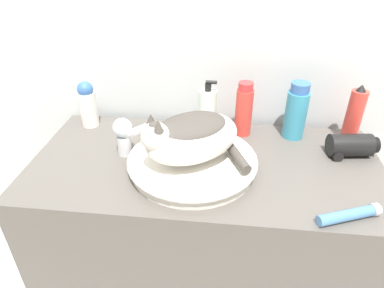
{
  "coord_description": "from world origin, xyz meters",
  "views": [
    {
      "loc": [
        0.06,
        -0.62,
        1.42
      ],
      "look_at": [
        -0.04,
        0.21,
        0.9
      ],
      "focal_mm": 32.0,
      "sensor_mm": 36.0,
      "label": 1
    }
  ],
  "objects_px": {
    "cream_tube": "(350,215)",
    "soap_pump_bottle": "(208,111)",
    "shampoo_bottle_tall": "(244,110)",
    "lotion_bottle_white": "(88,104)",
    "cat": "(191,136)",
    "faucet": "(126,133)",
    "mouthwash_bottle": "(296,112)",
    "hair_dryer": "(350,146)",
    "spray_bottle_trigger": "(354,115)"
  },
  "relations": [
    {
      "from": "cream_tube",
      "to": "soap_pump_bottle",
      "type": "bearing_deg",
      "value": 133.62
    },
    {
      "from": "shampoo_bottle_tall",
      "to": "lotion_bottle_white",
      "type": "distance_m",
      "value": 0.56
    },
    {
      "from": "cat",
      "to": "faucet",
      "type": "relative_size",
      "value": 2.33
    },
    {
      "from": "cat",
      "to": "soap_pump_bottle",
      "type": "xyz_separation_m",
      "value": [
        0.03,
        0.24,
        -0.04
      ]
    },
    {
      "from": "mouthwash_bottle",
      "to": "soap_pump_bottle",
      "type": "xyz_separation_m",
      "value": [
        -0.3,
        0.0,
        -0.01
      ]
    },
    {
      "from": "cat",
      "to": "faucet",
      "type": "xyz_separation_m",
      "value": [
        -0.21,
        0.06,
        -0.04
      ]
    },
    {
      "from": "mouthwash_bottle",
      "to": "lotion_bottle_white",
      "type": "relative_size",
      "value": 1.17
    },
    {
      "from": "hair_dryer",
      "to": "spray_bottle_trigger",
      "type": "bearing_deg",
      "value": 67.69
    },
    {
      "from": "shampoo_bottle_tall",
      "to": "cream_tube",
      "type": "height_order",
      "value": "shampoo_bottle_tall"
    },
    {
      "from": "lotion_bottle_white",
      "to": "soap_pump_bottle",
      "type": "bearing_deg",
      "value": 0.0
    },
    {
      "from": "shampoo_bottle_tall",
      "to": "cream_tube",
      "type": "distance_m",
      "value": 0.49
    },
    {
      "from": "faucet",
      "to": "shampoo_bottle_tall",
      "type": "xyz_separation_m",
      "value": [
        0.37,
        0.18,
        0.01
      ]
    },
    {
      "from": "cream_tube",
      "to": "cat",
      "type": "bearing_deg",
      "value": 158.23
    },
    {
      "from": "cat",
      "to": "hair_dryer",
      "type": "xyz_separation_m",
      "value": [
        0.5,
        0.14,
        -0.08
      ]
    },
    {
      "from": "soap_pump_bottle",
      "to": "lotion_bottle_white",
      "type": "relative_size",
      "value": 1.14
    },
    {
      "from": "soap_pump_bottle",
      "to": "shampoo_bottle_tall",
      "type": "distance_m",
      "value": 0.13
    },
    {
      "from": "shampoo_bottle_tall",
      "to": "hair_dryer",
      "type": "relative_size",
      "value": 1.22
    },
    {
      "from": "cream_tube",
      "to": "spray_bottle_trigger",
      "type": "bearing_deg",
      "value": 75.53
    },
    {
      "from": "cat",
      "to": "cream_tube",
      "type": "relative_size",
      "value": 2.02
    },
    {
      "from": "cat",
      "to": "mouthwash_bottle",
      "type": "distance_m",
      "value": 0.41
    },
    {
      "from": "faucet",
      "to": "cream_tube",
      "type": "relative_size",
      "value": 0.87
    },
    {
      "from": "faucet",
      "to": "cream_tube",
      "type": "xyz_separation_m",
      "value": [
        0.63,
        -0.23,
        -0.06
      ]
    },
    {
      "from": "spray_bottle_trigger",
      "to": "lotion_bottle_white",
      "type": "distance_m",
      "value": 0.93
    },
    {
      "from": "cat",
      "to": "spray_bottle_trigger",
      "type": "bearing_deg",
      "value": 167.37
    },
    {
      "from": "soap_pump_bottle",
      "to": "cream_tube",
      "type": "xyz_separation_m",
      "value": [
        0.39,
        -0.41,
        -0.07
      ]
    },
    {
      "from": "mouthwash_bottle",
      "to": "cat",
      "type": "bearing_deg",
      "value": -144.4
    },
    {
      "from": "lotion_bottle_white",
      "to": "cream_tube",
      "type": "distance_m",
      "value": 0.92
    },
    {
      "from": "cream_tube",
      "to": "lotion_bottle_white",
      "type": "bearing_deg",
      "value": 153.71
    },
    {
      "from": "shampoo_bottle_tall",
      "to": "faucet",
      "type": "bearing_deg",
      "value": -154.06
    },
    {
      "from": "spray_bottle_trigger",
      "to": "cream_tube",
      "type": "bearing_deg",
      "value": -104.47
    },
    {
      "from": "mouthwash_bottle",
      "to": "soap_pump_bottle",
      "type": "distance_m",
      "value": 0.3
    },
    {
      "from": "spray_bottle_trigger",
      "to": "shampoo_bottle_tall",
      "type": "relative_size",
      "value": 1.05
    },
    {
      "from": "cat",
      "to": "faucet",
      "type": "height_order",
      "value": "cat"
    },
    {
      "from": "mouthwash_bottle",
      "to": "spray_bottle_trigger",
      "type": "relative_size",
      "value": 0.99
    },
    {
      "from": "cream_tube",
      "to": "hair_dryer",
      "type": "distance_m",
      "value": 0.31
    },
    {
      "from": "hair_dryer",
      "to": "lotion_bottle_white",
      "type": "bearing_deg",
      "value": 166.23
    },
    {
      "from": "mouthwash_bottle",
      "to": "shampoo_bottle_tall",
      "type": "xyz_separation_m",
      "value": [
        -0.18,
        0.0,
        -0.0
      ]
    },
    {
      "from": "spray_bottle_trigger",
      "to": "hair_dryer",
      "type": "bearing_deg",
      "value": -105.06
    },
    {
      "from": "lotion_bottle_white",
      "to": "hair_dryer",
      "type": "distance_m",
      "value": 0.91
    },
    {
      "from": "cat",
      "to": "spray_bottle_trigger",
      "type": "relative_size",
      "value": 1.7
    },
    {
      "from": "cat",
      "to": "soap_pump_bottle",
      "type": "relative_size",
      "value": 1.77
    },
    {
      "from": "mouthwash_bottle",
      "to": "hair_dryer",
      "type": "relative_size",
      "value": 1.26
    },
    {
      "from": "cream_tube",
      "to": "hair_dryer",
      "type": "relative_size",
      "value": 1.07
    },
    {
      "from": "cat",
      "to": "hair_dryer",
      "type": "relative_size",
      "value": 2.17
    },
    {
      "from": "mouthwash_bottle",
      "to": "hair_dryer",
      "type": "height_order",
      "value": "mouthwash_bottle"
    },
    {
      "from": "faucet",
      "to": "mouthwash_bottle",
      "type": "relative_size",
      "value": 0.74
    },
    {
      "from": "soap_pump_bottle",
      "to": "hair_dryer",
      "type": "distance_m",
      "value": 0.48
    },
    {
      "from": "cat",
      "to": "soap_pump_bottle",
      "type": "bearing_deg",
      "value": -134.79
    },
    {
      "from": "faucet",
      "to": "shampoo_bottle_tall",
      "type": "height_order",
      "value": "shampoo_bottle_tall"
    },
    {
      "from": "soap_pump_bottle",
      "to": "hair_dryer",
      "type": "xyz_separation_m",
      "value": [
        0.46,
        -0.1,
        -0.05
      ]
    }
  ]
}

